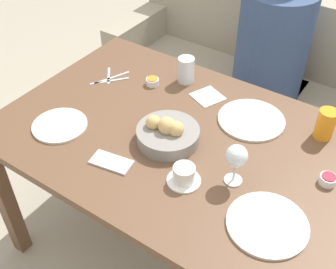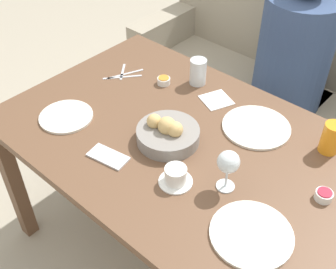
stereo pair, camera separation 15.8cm
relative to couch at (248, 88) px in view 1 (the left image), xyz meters
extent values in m
plane|color=#A89E89|center=(0.19, -1.04, -0.32)|extent=(10.00, 10.00, 0.00)
cube|color=brown|center=(0.19, -1.04, 0.42)|extent=(1.47, 0.95, 0.03)
cube|color=brown|center=(-0.50, -1.46, 0.04)|extent=(0.06, 0.06, 0.73)
cube|color=brown|center=(-0.50, -0.62, 0.04)|extent=(0.06, 0.06, 0.73)
cube|color=#9E937F|center=(0.00, -0.05, -0.10)|extent=(1.65, 0.70, 0.45)
cube|color=#9E937F|center=(0.00, 0.20, 0.35)|extent=(1.65, 0.20, 0.45)
cube|color=#9E937F|center=(-0.76, -0.05, 0.00)|extent=(0.14, 0.70, 0.65)
cube|color=#23232D|center=(0.16, -0.15, -0.10)|extent=(0.36, 0.49, 0.45)
cylinder|color=#334770|center=(0.16, -0.15, 0.42)|extent=(0.38, 0.38, 0.59)
cylinder|color=gray|center=(0.14, -1.09, 0.47)|extent=(0.24, 0.24, 0.05)
sphere|color=tan|center=(0.08, -1.11, 0.51)|extent=(0.06, 0.06, 0.06)
sphere|color=tan|center=(0.17, -1.09, 0.51)|extent=(0.06, 0.06, 0.06)
sphere|color=tan|center=(0.14, -1.10, 0.51)|extent=(0.07, 0.07, 0.07)
cylinder|color=silver|center=(-0.26, -1.26, 0.44)|extent=(0.22, 0.22, 0.01)
cylinder|color=silver|center=(0.61, -1.24, 0.44)|extent=(0.26, 0.26, 0.01)
cylinder|color=silver|center=(0.35, -0.80, 0.44)|extent=(0.27, 0.27, 0.01)
cylinder|color=orange|center=(0.62, -0.74, 0.50)|extent=(0.07, 0.07, 0.12)
cylinder|color=silver|center=(-0.02, -0.71, 0.50)|extent=(0.07, 0.07, 0.12)
cylinder|color=silver|center=(0.44, -1.14, 0.44)|extent=(0.06, 0.06, 0.00)
cylinder|color=silver|center=(0.44, -1.14, 0.48)|extent=(0.01, 0.01, 0.07)
sphere|color=silver|center=(0.44, -1.14, 0.56)|extent=(0.08, 0.08, 0.08)
cylinder|color=white|center=(0.30, -1.23, 0.44)|extent=(0.12, 0.12, 0.01)
cylinder|color=white|center=(0.30, -1.23, 0.48)|extent=(0.08, 0.08, 0.06)
cylinder|color=white|center=(0.71, -0.97, 0.45)|extent=(0.06, 0.06, 0.03)
cylinder|color=#A3192D|center=(0.71, -0.97, 0.47)|extent=(0.05, 0.05, 0.00)
cylinder|color=white|center=(-0.13, -0.82, 0.45)|extent=(0.06, 0.06, 0.03)
cylinder|color=#C67F28|center=(-0.13, -0.82, 0.47)|extent=(0.05, 0.05, 0.00)
cube|color=#B7B7BC|center=(-0.31, -0.91, 0.44)|extent=(0.12, 0.15, 0.00)
cube|color=#B7B7BC|center=(-0.32, -0.88, 0.44)|extent=(0.08, 0.17, 0.00)
cube|color=#B7B7BC|center=(-0.34, -0.88, 0.44)|extent=(0.09, 0.11, 0.00)
cube|color=white|center=(0.12, -0.76, 0.44)|extent=(0.15, 0.15, 0.00)
cube|color=silver|center=(0.04, -1.31, 0.44)|extent=(0.16, 0.10, 0.01)
camera|label=1|loc=(0.81, -2.08, 1.51)|focal=45.00mm
camera|label=2|loc=(0.93, -1.98, 1.51)|focal=45.00mm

